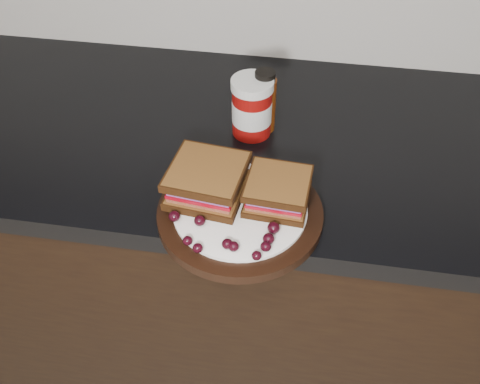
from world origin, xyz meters
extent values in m
cube|color=black|center=(0.00, 1.70, 0.43)|extent=(3.96, 0.58, 0.86)
cube|color=black|center=(0.00, 1.70, 0.88)|extent=(3.98, 0.60, 0.04)
cylinder|color=black|center=(0.03, 1.47, 0.91)|extent=(0.28, 0.28, 0.02)
ellipsoid|color=black|center=(-0.07, 1.42, 0.93)|extent=(0.02, 0.02, 0.02)
ellipsoid|color=black|center=(-0.03, 1.42, 0.93)|extent=(0.02, 0.02, 0.02)
ellipsoid|color=black|center=(-0.04, 1.38, 0.93)|extent=(0.02, 0.02, 0.01)
ellipsoid|color=black|center=(-0.02, 1.36, 0.93)|extent=(0.02, 0.02, 0.02)
ellipsoid|color=black|center=(0.02, 1.38, 0.93)|extent=(0.02, 0.02, 0.02)
ellipsoid|color=black|center=(0.03, 1.37, 0.93)|extent=(0.02, 0.02, 0.02)
ellipsoid|color=black|center=(0.07, 1.36, 0.93)|extent=(0.02, 0.02, 0.01)
ellipsoid|color=black|center=(0.08, 1.38, 0.93)|extent=(0.02, 0.02, 0.02)
ellipsoid|color=black|center=(0.08, 1.40, 0.93)|extent=(0.02, 0.02, 0.02)
ellipsoid|color=black|center=(0.09, 1.42, 0.93)|extent=(0.02, 0.02, 0.02)
ellipsoid|color=black|center=(0.11, 1.46, 0.93)|extent=(0.02, 0.02, 0.02)
ellipsoid|color=black|center=(0.10, 1.48, 0.93)|extent=(0.02, 0.02, 0.02)
ellipsoid|color=black|center=(0.10, 1.49, 0.93)|extent=(0.02, 0.02, 0.02)
ellipsoid|color=black|center=(0.08, 1.53, 0.93)|extent=(0.02, 0.02, 0.02)
ellipsoid|color=black|center=(-0.03, 1.52, 0.93)|extent=(0.02, 0.02, 0.02)
ellipsoid|color=black|center=(-0.03, 1.50, 0.93)|extent=(0.02, 0.02, 0.02)
ellipsoid|color=black|center=(-0.06, 1.48, 0.93)|extent=(0.02, 0.02, 0.02)
ellipsoid|color=black|center=(-0.06, 1.45, 0.93)|extent=(0.02, 0.02, 0.02)
ellipsoid|color=black|center=(-0.04, 1.51, 0.93)|extent=(0.02, 0.02, 0.02)
ellipsoid|color=black|center=(-0.04, 1.51, 0.93)|extent=(0.02, 0.02, 0.02)
ellipsoid|color=black|center=(-0.03, 1.46, 0.93)|extent=(0.02, 0.02, 0.02)
cylinder|color=maroon|center=(0.01, 1.70, 0.96)|extent=(0.10, 0.10, 0.12)
cylinder|color=#502008|center=(0.03, 1.72, 0.97)|extent=(0.06, 0.06, 0.13)
camera|label=1|loc=(0.12, 0.85, 1.57)|focal=40.00mm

